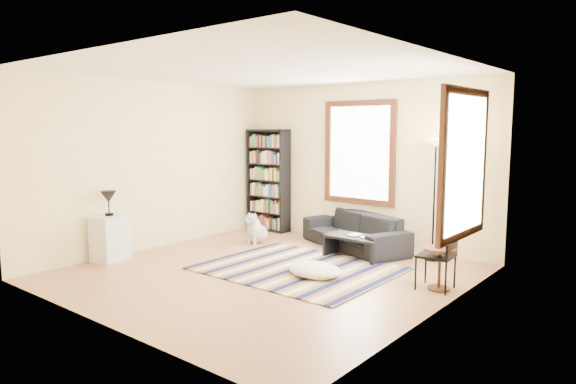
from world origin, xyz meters
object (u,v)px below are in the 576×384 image
Objects in this scene: bookshelf at (268,180)px; coffee_table at (355,247)px; floor_cushion at (315,270)px; dog at (257,228)px; floor_lamp at (434,200)px; sofa at (354,231)px; white_cabinet at (110,238)px; folding_chair at (436,256)px; side_table at (439,269)px.

bookshelf is 2.79m from coffee_table.
bookshelf is at bearing 142.21° from floor_cushion.
floor_lamp is at bearing 9.06° from dog.
sofa is 2.95× the size of white_cabinet.
side_table is at bearing -0.53° from folding_chair.
floor_lamp reaches higher than coffee_table.
floor_cushion is 1.64m from side_table.
bookshelf is at bearing 160.18° from side_table.
side_table is 0.17m from folding_chair.
sofa is 2.37m from side_table.
coffee_table is 1.65× the size of dog.
folding_chair is at bearing -10.23° from sofa.
white_cabinet is 2.50m from dog.
floor_cushion is at bearing -34.11° from dog.
floor_lamp is (1.35, 0.10, 0.63)m from sofa.
coffee_table is 1.29× the size of white_cabinet.
floor_cushion is (2.64, -2.04, -0.90)m from bookshelf.
floor_cushion is at bearing 12.07° from white_cabinet.
sofa is 2.62× the size of floor_cushion.
dog is at bearing 171.77° from side_table.
coffee_table is 1.14× the size of floor_cushion.
bookshelf reaches higher than floor_lamp.
dog is (-1.93, -0.16, 0.09)m from coffee_table.
sofa is at bearing -175.75° from floor_lamp.
white_cabinet is at bearing -95.47° from bookshelf.
side_table is 4.85m from white_cabinet.
folding_chair is 1.23× the size of white_cabinet.
floor_lamp reaches higher than sofa.
folding_chair reaches higher than dog.
floor_cushion is at bearing -85.08° from coffee_table.
side_table is (0.67, -1.34, -0.66)m from floor_lamp.
coffee_table is 1.94m from dog.
side_table is 0.63× the size of folding_chair.
coffee_table is 1.40m from floor_lamp.
sofa reaches higher than floor_cushion.
side_table is (1.55, 0.54, 0.17)m from floor_cushion.
bookshelf is 3.52m from floor_lamp.
floor_lamp is 2.66× the size of white_cabinet.
floor_cushion is 1.13× the size of white_cabinet.
coffee_table reaches higher than floor_cushion.
floor_lamp is (0.87, 1.87, 0.83)m from floor_cushion.
floor_cushion is 0.42× the size of floor_lamp.
white_cabinet is (-0.32, -3.32, -0.65)m from bookshelf.
dog is at bearing -175.33° from coffee_table.
folding_chair is at bearing -15.09° from dog.
coffee_table is (0.37, -0.56, -0.12)m from sofa.
folding_chair is (1.50, 0.53, 0.33)m from floor_cushion.
bookshelf is 1.37m from dog.
folding_chair reaches higher than side_table.
folding_chair is at bearing 10.88° from white_cabinet.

